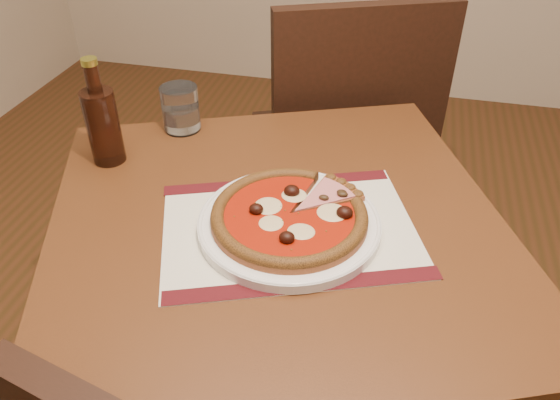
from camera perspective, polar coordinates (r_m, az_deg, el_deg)
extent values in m
cube|color=brown|center=(0.98, -0.28, -3.01)|extent=(1.05, 1.05, 0.04)
cylinder|color=brown|center=(1.51, -15.67, -6.76)|extent=(0.05, 0.05, 0.71)
cylinder|color=brown|center=(1.56, 10.65, -4.16)|extent=(0.05, 0.05, 0.71)
cube|color=black|center=(1.73, 5.72, 5.66)|extent=(0.61, 0.61, 0.04)
cylinder|color=black|center=(2.07, 9.21, 3.04)|extent=(0.04, 0.04, 0.45)
cylinder|color=black|center=(1.99, -1.62, 1.99)|extent=(0.04, 0.04, 0.45)
cylinder|color=black|center=(1.78, 12.99, -3.92)|extent=(0.04, 0.04, 0.45)
cylinder|color=black|center=(1.69, 0.42, -5.54)|extent=(0.04, 0.04, 0.45)
cube|color=black|center=(1.43, 8.49, 10.40)|extent=(0.44, 0.23, 0.48)
cube|color=silver|center=(0.95, 0.95, -2.99)|extent=(0.52, 0.45, 0.00)
cylinder|color=white|center=(0.95, 0.96, -2.52)|extent=(0.32, 0.32, 0.02)
cylinder|color=brown|center=(0.94, 0.97, -1.81)|extent=(0.27, 0.27, 0.01)
torus|color=brown|center=(0.93, 0.97, -1.52)|extent=(0.27, 0.27, 0.02)
cylinder|color=#931407|center=(0.93, 0.97, -1.48)|extent=(0.23, 0.23, 0.00)
ellipsoid|color=beige|center=(0.97, 1.46, 0.54)|extent=(0.05, 0.04, 0.01)
ellipsoid|color=beige|center=(0.96, -3.20, 0.20)|extent=(0.05, 0.04, 0.01)
ellipsoid|color=beige|center=(0.90, -1.40, -2.53)|extent=(0.05, 0.04, 0.01)
ellipsoid|color=beige|center=(0.87, 2.96, -4.27)|extent=(0.05, 0.04, 0.01)
ellipsoid|color=beige|center=(0.93, 4.05, -1.20)|extent=(0.05, 0.04, 0.01)
ellipsoid|color=black|center=(0.97, 1.26, 1.48)|extent=(0.03, 0.02, 0.02)
ellipsoid|color=black|center=(0.93, -4.56, -0.40)|extent=(0.03, 0.02, 0.02)
ellipsoid|color=black|center=(0.87, 0.77, -3.05)|extent=(0.03, 0.02, 0.02)
ellipsoid|color=black|center=(0.92, 6.57, -0.86)|extent=(0.03, 0.02, 0.02)
ellipsoid|color=#312012|center=(0.96, 4.06, 0.01)|extent=(0.02, 0.01, 0.01)
ellipsoid|color=#312012|center=(0.99, 5.41, 1.17)|extent=(0.02, 0.01, 0.01)
ellipsoid|color=#312012|center=(0.97, 3.33, 0.48)|extent=(0.02, 0.01, 0.01)
cylinder|color=white|center=(1.24, -10.36, 9.38)|extent=(0.09, 0.09, 0.10)
cylinder|color=#34170D|center=(1.15, -17.97, 7.25)|extent=(0.07, 0.07, 0.15)
cylinder|color=#34170D|center=(1.11, -18.94, 11.71)|extent=(0.03, 0.03, 0.07)
cylinder|color=#9E9D34|center=(1.09, -19.34, 13.50)|extent=(0.03, 0.03, 0.01)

